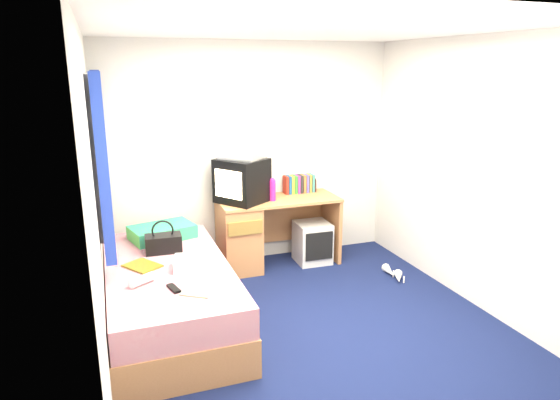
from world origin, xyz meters
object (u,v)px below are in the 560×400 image
object	(u,v)px
pink_water_bottle	(272,191)
white_heels	(394,274)
crt_tv	(242,180)
storage_cube	(312,242)
picture_frame	(315,185)
magazine	(142,266)
colour_swatch_fan	(195,295)
water_bottle	(142,280)
desk	(254,231)
vcr	(241,155)
handbag	(163,243)
pillow	(162,232)
aerosol_can	(271,192)
remote_control	(174,288)
bed	(169,295)
towel	(192,263)

from	to	relation	value
pink_water_bottle	white_heels	bearing A→B (deg)	-33.88
crt_tv	white_heels	distance (m)	1.86
storage_cube	white_heels	distance (m)	0.96
picture_frame	white_heels	bearing A→B (deg)	-44.10
magazine	colour_swatch_fan	bearing A→B (deg)	-65.40
white_heels	water_bottle	bearing A→B (deg)	-168.88
desk	colour_swatch_fan	bearing A→B (deg)	-119.87
water_bottle	vcr	bearing A→B (deg)	48.48
pink_water_bottle	handbag	distance (m)	1.38
pillow	storage_cube	xyz separation A→B (m)	(1.65, 0.20, -0.37)
pillow	aerosol_can	size ratio (longest dim) A/B	3.63
pink_water_bottle	crt_tv	bearing A→B (deg)	167.64
white_heels	pink_water_bottle	bearing A→B (deg)	146.12
crt_tv	remote_control	size ratio (longest dim) A/B	3.87
vcr	colour_swatch_fan	distance (m)	1.94
magazine	colour_swatch_fan	world-z (taller)	magazine
pillow	aerosol_can	distance (m)	1.25
storage_cube	water_bottle	world-z (taller)	water_bottle
bed	vcr	distance (m)	1.67
colour_swatch_fan	remote_control	size ratio (longest dim) A/B	1.38
bed	vcr	xyz separation A→B (m)	(0.92, 0.98, 0.98)
white_heels	bed	bearing A→B (deg)	-175.45
water_bottle	white_heels	distance (m)	2.65
desk	magazine	distance (m)	1.56
vcr	aerosol_can	world-z (taller)	vcr
storage_cube	picture_frame	xyz separation A→B (m)	(0.13, 0.25, 0.59)
aerosol_can	handbag	world-z (taller)	aerosol_can
pillow	vcr	bearing A→B (deg)	18.20
pillow	white_heels	distance (m)	2.39
handbag	towel	world-z (taller)	handbag
pink_water_bottle	handbag	world-z (taller)	pink_water_bottle
storage_cube	crt_tv	size ratio (longest dim) A/B	0.74
desk	magazine	size ratio (longest dim) A/B	4.64
aerosol_can	picture_frame	bearing A→B (deg)	15.33
vcr	remote_control	distance (m)	1.88
water_bottle	storage_cube	bearing A→B (deg)	32.22
storage_cube	water_bottle	size ratio (longest dim) A/B	2.28
picture_frame	pink_water_bottle	size ratio (longest dim) A/B	0.64
pillow	vcr	world-z (taller)	vcr
bed	pink_water_bottle	size ratio (longest dim) A/B	9.14
vcr	pink_water_bottle	world-z (taller)	vcr
aerosol_can	magazine	xyz separation A→B (m)	(-1.44, -0.95, -0.28)
towel	white_heels	bearing A→B (deg)	8.47
aerosol_can	magazine	bearing A→B (deg)	-146.53
aerosol_can	handbag	bearing A→B (deg)	-151.61
crt_tv	pillow	bearing A→B (deg)	-107.02
desk	pillow	bearing A→B (deg)	-164.11
towel	water_bottle	bearing A→B (deg)	-156.08
crt_tv	magazine	world-z (taller)	crt_tv
towel	water_bottle	size ratio (longest dim) A/B	1.40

